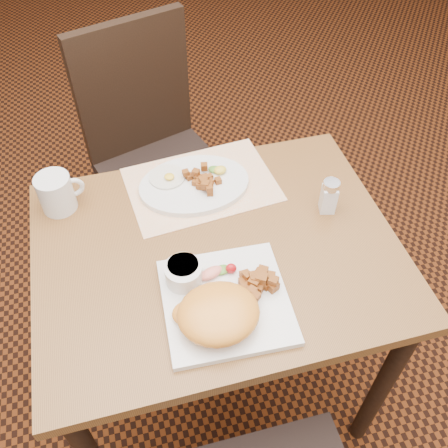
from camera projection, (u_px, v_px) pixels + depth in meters
ground at (219, 378)px, 1.80m from camera, size 8.00×8.00×0.00m
table at (218, 274)px, 1.32m from camera, size 0.90×0.70×0.75m
chair_far at (153, 146)px, 1.83m from camera, size 0.53×0.53×0.97m
placemat at (201, 184)px, 1.39m from camera, size 0.42×0.32×0.00m
plate_square at (226, 301)px, 1.13m from camera, size 0.29×0.29×0.02m
plate_oval at (194, 185)px, 1.37m from camera, size 0.31×0.23×0.02m
hollandaise_mound at (218, 314)px, 1.06m from camera, size 0.19×0.16×0.07m
ramekin at (184, 273)px, 1.14m from camera, size 0.09×0.09×0.05m
garnish_sq at (218, 271)px, 1.16m from camera, size 0.10×0.05×0.03m
fried_egg at (167, 177)px, 1.38m from camera, size 0.10×0.10×0.02m
garnish_ov at (218, 170)px, 1.39m from camera, size 0.06×0.05×0.02m
salt_shaker at (329, 196)px, 1.29m from camera, size 0.05×0.05×0.10m
coffee_mug at (57, 193)px, 1.29m from camera, size 0.12×0.09×0.10m
home_fries_sq at (257, 282)px, 1.13m from camera, size 0.09×0.10×0.04m
home_fries_ov at (202, 181)px, 1.35m from camera, size 0.10×0.11×0.03m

